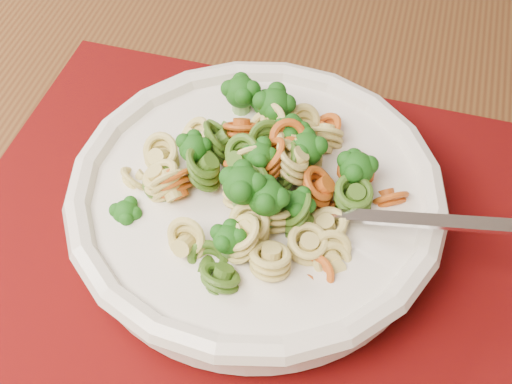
# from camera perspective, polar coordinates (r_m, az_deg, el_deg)

# --- Properties ---
(dining_table) EXTENTS (1.35, 0.92, 0.71)m
(dining_table) POSITION_cam_1_polar(r_m,az_deg,el_deg) (0.71, 4.47, -0.69)
(dining_table) COLOR #573618
(dining_table) RESTS_ON ground
(placemat) EXTENTS (0.48, 0.39, 0.00)m
(placemat) POSITION_cam_1_polar(r_m,az_deg,el_deg) (0.55, -0.21, -3.14)
(placemat) COLOR #5B0903
(placemat) RESTS_ON dining_table
(pasta_bowl) EXTENTS (0.28, 0.28, 0.05)m
(pasta_bowl) POSITION_cam_1_polar(r_m,az_deg,el_deg) (0.53, -0.00, -0.60)
(pasta_bowl) COLOR white
(pasta_bowl) RESTS_ON placemat
(pasta_broccoli_heap) EXTENTS (0.24, 0.24, 0.06)m
(pasta_broccoli_heap) POSITION_cam_1_polar(r_m,az_deg,el_deg) (0.52, -0.00, 0.42)
(pasta_broccoli_heap) COLOR #DBC36C
(pasta_broccoli_heap) RESTS_ON pasta_bowl
(fork) EXTENTS (0.18, 0.06, 0.08)m
(fork) POSITION_cam_1_polar(r_m,az_deg,el_deg) (0.50, 4.79, -1.66)
(fork) COLOR silver
(fork) RESTS_ON pasta_bowl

